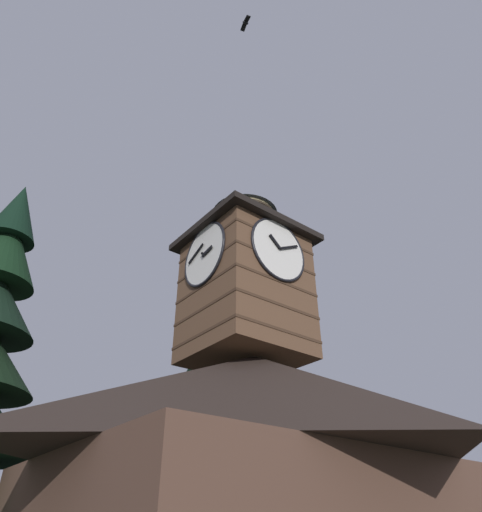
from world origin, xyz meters
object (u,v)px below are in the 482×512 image
at_px(moon, 128,450).
at_px(flying_bird_high, 246,23).
at_px(pine_tree_behind, 208,417).
at_px(building_main, 256,476).
at_px(clock_tower, 245,280).

distance_m(moon, flying_bird_high, 47.02).
bearing_deg(moon, flying_bird_high, 67.59).
relative_size(pine_tree_behind, flying_bird_high, 28.10).
relative_size(building_main, flying_bird_high, 19.73).
height_order(clock_tower, moon, clock_tower).
bearing_deg(building_main, pine_tree_behind, -111.65).
bearing_deg(pine_tree_behind, flying_bird_high, 59.55).
distance_m(building_main, flying_bird_high, 14.65).
height_order(building_main, moon, moon).
xyz_separation_m(building_main, moon, (-14.10, -38.86, 6.88)).
xyz_separation_m(pine_tree_behind, flying_bird_high, (6.13, 10.42, 10.48)).
distance_m(pine_tree_behind, moon, 34.82).
relative_size(building_main, clock_tower, 1.64).
bearing_deg(building_main, flying_bird_high, 48.84).
xyz_separation_m(building_main, clock_tower, (-0.12, -0.62, 6.80)).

